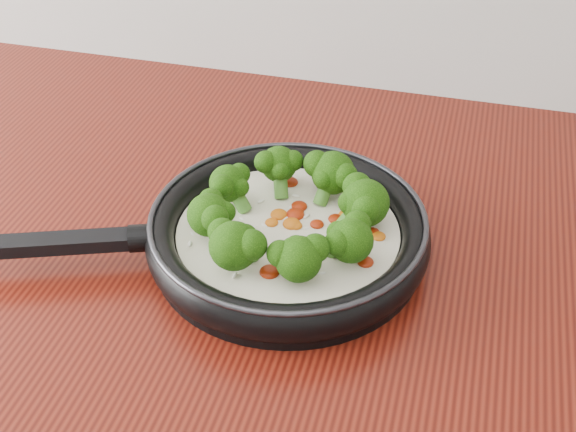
# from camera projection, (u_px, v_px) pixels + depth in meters

# --- Properties ---
(skillet) EXTENTS (0.50, 0.39, 0.09)m
(skillet) POSITION_uv_depth(u_px,v_px,m) (287.00, 230.00, 0.80)
(skillet) COLOR black
(skillet) RESTS_ON counter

